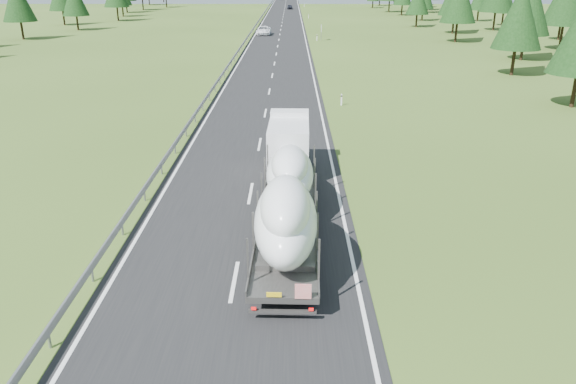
{
  "coord_description": "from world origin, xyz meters",
  "views": [
    {
      "loc": [
        2.12,
        -18.32,
        10.8
      ],
      "look_at": [
        1.99,
        4.65,
        1.79
      ],
      "focal_mm": 35.0,
      "sensor_mm": 36.0,
      "label": 1
    }
  ],
  "objects_px": {
    "highway_sign": "(321,30)",
    "distant_car_dark": "(290,7)",
    "distant_van": "(264,31)",
    "boat_truck": "(288,183)"
  },
  "relations": [
    {
      "from": "boat_truck",
      "to": "distant_van",
      "type": "height_order",
      "value": "boat_truck"
    },
    {
      "from": "highway_sign",
      "to": "boat_truck",
      "type": "relative_size",
      "value": 0.15
    },
    {
      "from": "distant_van",
      "to": "boat_truck",
      "type": "bearing_deg",
      "value": -85.74
    },
    {
      "from": "distant_car_dark",
      "to": "highway_sign",
      "type": "bearing_deg",
      "value": -88.5
    },
    {
      "from": "highway_sign",
      "to": "distant_car_dark",
      "type": "bearing_deg",
      "value": 93.6
    },
    {
      "from": "distant_van",
      "to": "distant_car_dark",
      "type": "relative_size",
      "value": 1.38
    },
    {
      "from": "highway_sign",
      "to": "distant_van",
      "type": "bearing_deg",
      "value": 137.25
    },
    {
      "from": "highway_sign",
      "to": "boat_truck",
      "type": "bearing_deg",
      "value": -93.98
    },
    {
      "from": "highway_sign",
      "to": "distant_van",
      "type": "relative_size",
      "value": 0.46
    },
    {
      "from": "distant_van",
      "to": "distant_car_dark",
      "type": "distance_m",
      "value": 78.63
    }
  ]
}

